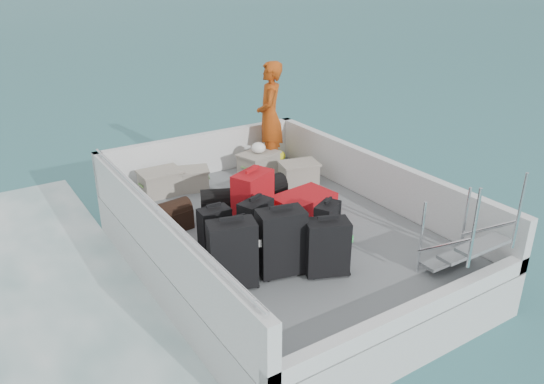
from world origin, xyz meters
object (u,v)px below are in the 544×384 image
at_px(suitcase_5, 253,199).
at_px(suitcase_6, 327,248).
at_px(crate_1, 191,180).
at_px(crate_0, 161,183).
at_px(crate_3, 299,174).
at_px(suitcase_3, 281,243).
at_px(suitcase_8, 303,206).
at_px(suitcase_2, 215,229).
at_px(suitcase_7, 327,223).
at_px(suitcase_0, 232,255).
at_px(suitcase_1, 238,242).
at_px(suitcase_4, 256,224).
at_px(crate_2, 259,165).
at_px(passenger, 270,116).

relative_size(suitcase_5, suitcase_6, 1.13).
bearing_deg(crate_1, crate_0, 170.06).
bearing_deg(crate_0, crate_3, -22.04).
height_order(suitcase_3, suitcase_8, suitcase_3).
relative_size(suitcase_6, crate_0, 1.13).
height_order(suitcase_2, suitcase_7, suitcase_2).
relative_size(suitcase_0, crate_3, 1.40).
relative_size(suitcase_0, suitcase_8, 0.95).
relative_size(suitcase_0, crate_0, 1.33).
distance_m(suitcase_1, suitcase_4, 0.46).
relative_size(suitcase_6, crate_3, 1.19).
bearing_deg(suitcase_1, suitcase_0, -123.61).
height_order(suitcase_0, crate_1, suitcase_0).
bearing_deg(suitcase_2, crate_2, 48.61).
bearing_deg(suitcase_0, suitcase_8, 47.55).
bearing_deg(suitcase_3, suitcase_1, 135.57).
distance_m(suitcase_8, crate_0, 2.31).
height_order(crate_0, crate_2, crate_2).
relative_size(suitcase_2, suitcase_3, 0.70).
height_order(crate_1, crate_2, crate_2).
distance_m(suitcase_8, crate_1, 1.99).
distance_m(suitcase_1, suitcase_5, 1.04).
distance_m(suitcase_0, crate_2, 3.38).
bearing_deg(suitcase_7, suitcase_6, -155.92).
height_order(suitcase_3, suitcase_6, suitcase_3).
bearing_deg(suitcase_2, crate_0, 89.96).
bearing_deg(crate_2, passenger, 30.53).
distance_m(suitcase_4, crate_0, 2.26).
bearing_deg(passenger, suitcase_2, -12.38).
distance_m(suitcase_0, suitcase_8, 2.01).
height_order(suitcase_2, suitcase_8, suitcase_2).
bearing_deg(suitcase_2, suitcase_0, -101.97).
distance_m(crate_0, passenger, 2.19).
bearing_deg(suitcase_3, suitcase_5, 85.95).
distance_m(crate_1, crate_3, 1.74).
bearing_deg(crate_1, passenger, 5.41).
bearing_deg(suitcase_5, suitcase_6, -111.41).
xyz_separation_m(suitcase_4, suitcase_8, (1.02, 0.38, -0.15)).
height_order(suitcase_2, suitcase_4, suitcase_4).
bearing_deg(suitcase_7, suitcase_5, 93.21).
height_order(suitcase_3, suitcase_4, suitcase_3).
height_order(suitcase_0, crate_2, suitcase_0).
xyz_separation_m(suitcase_0, suitcase_5, (0.97, 1.19, -0.02)).
bearing_deg(crate_2, suitcase_8, -99.83).
relative_size(suitcase_4, crate_3, 1.11).
distance_m(suitcase_4, crate_2, 2.46).
bearing_deg(suitcase_1, crate_2, 56.64).
relative_size(suitcase_2, suitcase_5, 0.73).
bearing_deg(suitcase_4, suitcase_5, 43.29).
xyz_separation_m(suitcase_0, crate_2, (2.00, 2.72, -0.21)).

